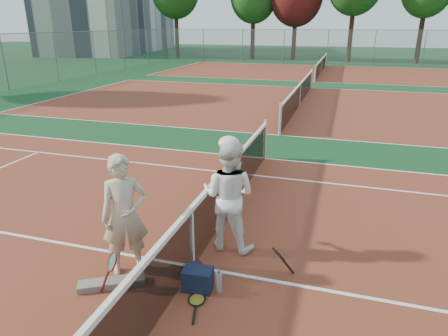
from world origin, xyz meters
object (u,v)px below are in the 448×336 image
object	(u,v)px
player_a	(125,216)
racket_red	(113,271)
sports_bag_navy	(198,279)
net_main	(192,238)
racket_spare	(197,299)
sports_bag_purple	(198,276)
water_bottle	(219,282)
racket_black_held	(278,263)
player_b	(229,196)

from	to	relation	value
player_a	racket_red	xyz separation A→B (m)	(0.02, -0.46, -0.64)
player_a	sports_bag_navy	size ratio (longest dim) A/B	4.49
net_main	racket_spare	distance (m)	0.94
racket_spare	sports_bag_purple	distance (m)	0.38
sports_bag_navy	sports_bag_purple	size ratio (longest dim) A/B	1.19
racket_spare	water_bottle	size ratio (longest dim) A/B	2.00
player_a	sports_bag_navy	bearing A→B (deg)	-41.69
player_a	sports_bag_purple	xyz separation A→B (m)	(1.13, -0.03, -0.78)
racket_red	sports_bag_purple	size ratio (longest dim) A/B	1.61
sports_bag_navy	racket_spare	bearing A→B (deg)	-73.60
racket_black_held	racket_red	bearing A→B (deg)	-17.30
player_a	sports_bag_navy	world-z (taller)	player_a
racket_red	sports_bag_navy	size ratio (longest dim) A/B	1.36
net_main	player_b	xyz separation A→B (m)	(0.35, 0.75, 0.41)
player_a	sports_bag_purple	size ratio (longest dim) A/B	5.33
player_a	sports_bag_navy	xyz separation A→B (m)	(1.16, -0.13, -0.76)
sports_bag_navy	player_b	bearing A→B (deg)	86.10
player_a	sports_bag_purple	distance (m)	1.37
net_main	water_bottle	distance (m)	0.81
racket_red	water_bottle	world-z (taller)	racket_red
player_a	sports_bag_purple	bearing A→B (deg)	-36.60
racket_red	sports_bag_navy	xyz separation A→B (m)	(1.14, 0.32, -0.12)
sports_bag_purple	water_bottle	size ratio (longest dim) A/B	1.15
player_a	water_bottle	distance (m)	1.65
player_a	racket_red	bearing A→B (deg)	-122.50
player_a	player_b	xyz separation A→B (m)	(1.24, 1.10, 0.01)
net_main	water_bottle	bearing A→B (deg)	-38.85
player_a	racket_spare	distance (m)	1.57
water_bottle	racket_black_held	bearing A→B (deg)	37.60
player_b	water_bottle	xyz separation A→B (m)	(0.22, -1.21, -0.77)
player_b	water_bottle	world-z (taller)	player_b
net_main	racket_red	distance (m)	1.21
sports_bag_navy	sports_bag_purple	distance (m)	0.11
racket_red	sports_bag_purple	world-z (taller)	racket_red
player_b	racket_red	size ratio (longest dim) A/B	3.33
player_b	racket_spare	distance (m)	1.73
net_main	player_a	distance (m)	1.04
sports_bag_navy	net_main	bearing A→B (deg)	118.64
racket_red	racket_spare	size ratio (longest dim) A/B	0.92
player_b	racket_red	bearing A→B (deg)	56.89
racket_red	sports_bag_purple	bearing A→B (deg)	-27.82
player_b	sports_bag_navy	world-z (taller)	player_b
net_main	sports_bag_purple	bearing A→B (deg)	-58.46
racket_red	water_bottle	bearing A→B (deg)	-35.15
player_b	racket_spare	bearing A→B (deg)	94.45
player_b	racket_spare	size ratio (longest dim) A/B	3.08
net_main	racket_black_held	world-z (taller)	net_main
player_b	sports_bag_navy	distance (m)	1.46
racket_spare	sports_bag_purple	world-z (taller)	sports_bag_purple
racket_spare	net_main	bearing A→B (deg)	9.95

